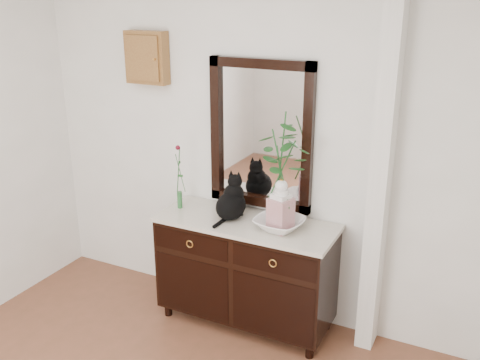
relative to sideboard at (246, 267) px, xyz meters
The scene contains 10 objects.
wall_back 0.92m from the sideboard, 111.80° to the left, with size 3.60×0.04×2.70m, color white.
pilaster 1.27m from the sideboard, 10.70° to the left, with size 0.12×0.20×2.70m, color white.
sideboard is the anchor object (origin of this frame).
wall_mirror 0.99m from the sideboard, 90.00° to the left, with size 0.80×0.06×1.10m.
key_cabinet 1.77m from the sideboard, 167.54° to the left, with size 0.35×0.10×0.40m, color brown.
cat 0.56m from the sideboard, behind, with size 0.23×0.29×0.33m, color black, non-canonical shape.
lotus_bowl 0.50m from the sideboard, ahead, with size 0.34×0.34×0.08m, color white.
vase_branches 0.86m from the sideboard, ahead, with size 0.40×0.40×0.84m, color silver, non-canonical shape.
bud_vase_rose 0.85m from the sideboard, behind, with size 0.06×0.06×0.51m, color #2A6832, non-canonical shape.
ginger_jar 0.64m from the sideboard, ahead, with size 0.14×0.14×0.39m, color white, non-canonical shape.
Camera 1 is at (1.64, -1.48, 2.43)m, focal length 40.00 mm.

